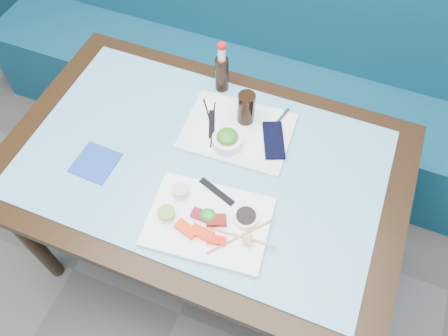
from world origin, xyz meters
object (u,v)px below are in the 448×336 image
at_px(serving_tray, 237,131).
at_px(cola_bottle_body, 222,74).
at_px(sashimi_plate, 209,222).
at_px(dining_table, 203,176).
at_px(blue_napkin, 96,163).
at_px(booth_bench, 269,77).
at_px(cola_glass, 246,108).
at_px(seaweed_bowl, 227,141).

distance_m(serving_tray, cola_bottle_body, 0.23).
height_order(sashimi_plate, serving_tray, sashimi_plate).
distance_m(dining_table, serving_tray, 0.20).
height_order(serving_tray, blue_napkin, serving_tray).
relative_size(serving_tray, blue_napkin, 2.76).
distance_m(booth_bench, cola_bottle_body, 0.68).
bearing_deg(cola_glass, seaweed_bowl, -98.75).
relative_size(cola_glass, blue_napkin, 0.93).
bearing_deg(seaweed_bowl, dining_table, -123.64).
bearing_deg(booth_bench, cola_bottle_body, -97.42).
relative_size(serving_tray, seaweed_bowl, 3.61).
distance_m(sashimi_plate, cola_glass, 0.43).
bearing_deg(serving_tray, dining_table, -115.38).
height_order(booth_bench, blue_napkin, booth_bench).
bearing_deg(cola_glass, dining_table, -109.79).
bearing_deg(seaweed_bowl, cola_glass, 81.25).
height_order(booth_bench, cola_glass, booth_bench).
distance_m(cola_glass, cola_bottle_body, 0.19).
bearing_deg(blue_napkin, seaweed_bowl, 30.09).
xyz_separation_m(seaweed_bowl, blue_napkin, (-0.40, -0.23, -0.03)).
xyz_separation_m(cola_bottle_body, blue_napkin, (-0.27, -0.49, -0.07)).
bearing_deg(cola_bottle_body, seaweed_bowl, -64.46).
relative_size(booth_bench, blue_napkin, 21.88).
bearing_deg(seaweed_bowl, cola_bottle_body, 115.54).
relative_size(cola_glass, cola_bottle_body, 0.88).
height_order(serving_tray, cola_bottle_body, cola_bottle_body).
xyz_separation_m(seaweed_bowl, cola_glass, (0.02, 0.13, 0.04)).
relative_size(booth_bench, cola_glass, 23.52).
bearing_deg(cola_glass, serving_tray, -100.30).
height_order(booth_bench, cola_bottle_body, booth_bench).
distance_m(dining_table, sashimi_plate, 0.26).
bearing_deg(booth_bench, blue_napkin, -108.95).
bearing_deg(seaweed_bowl, sashimi_plate, -79.74).
height_order(cola_glass, blue_napkin, cola_glass).
distance_m(cola_glass, blue_napkin, 0.55).
relative_size(dining_table, blue_napkin, 10.21).
distance_m(seaweed_bowl, cola_glass, 0.14).
bearing_deg(dining_table, sashimi_plate, -61.74).
height_order(dining_table, seaweed_bowl, seaweed_bowl).
height_order(dining_table, blue_napkin, blue_napkin).
bearing_deg(dining_table, blue_napkin, -157.25).
xyz_separation_m(dining_table, blue_napkin, (-0.34, -0.14, 0.09)).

